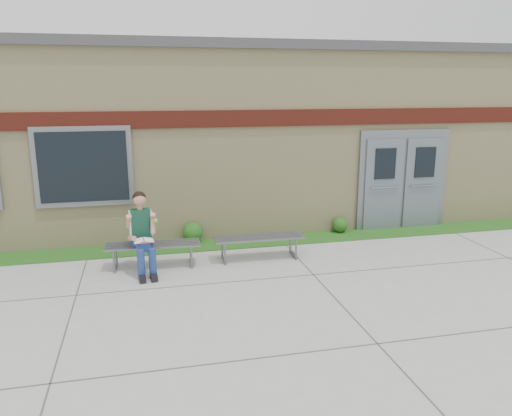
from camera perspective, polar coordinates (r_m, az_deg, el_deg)
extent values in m
plane|color=#9E9E99|center=(8.26, 1.11, -9.45)|extent=(80.00, 80.00, 0.00)
cube|color=#234612|center=(10.64, -2.29, -4.01)|extent=(16.00, 0.80, 0.02)
cube|color=beige|center=(13.55, -5.07, 8.39)|extent=(16.00, 6.00, 4.00)
cube|color=#3F3F42|center=(13.52, -5.26, 17.29)|extent=(16.20, 6.20, 0.20)
cube|color=maroon|center=(10.52, -2.80, 10.17)|extent=(16.00, 0.06, 0.35)
cube|color=slate|center=(10.50, -19.11, 4.49)|extent=(1.90, 0.08, 1.60)
cube|color=black|center=(10.46, -19.13, 4.45)|extent=(1.70, 0.04, 1.40)
cube|color=slate|center=(12.05, 16.38, 3.14)|extent=(2.20, 0.08, 2.30)
cube|color=slate|center=(11.79, 14.34, 2.55)|extent=(0.92, 0.06, 2.10)
cube|color=slate|center=(12.28, 18.50, 2.70)|extent=(0.92, 0.06, 2.10)
cube|color=slate|center=(9.36, -11.70, -4.12)|extent=(1.74, 0.57, 0.03)
cube|color=slate|center=(9.45, -15.81, -5.68)|extent=(0.07, 0.48, 0.39)
cube|color=slate|center=(9.46, -7.46, -5.23)|extent=(0.07, 0.48, 0.39)
cube|color=slate|center=(9.59, 0.34, -3.37)|extent=(1.73, 0.51, 0.03)
cube|color=slate|center=(9.54, -3.71, -4.98)|extent=(0.05, 0.48, 0.39)
cube|color=slate|center=(9.84, 4.26, -4.40)|extent=(0.05, 0.48, 0.39)
cube|color=navy|center=(9.28, -12.95, -3.66)|extent=(0.39, 0.30, 0.17)
cube|color=#0D321D|center=(9.17, -13.05, -1.68)|extent=(0.37, 0.25, 0.50)
sphere|color=tan|center=(9.05, -13.19, 0.96)|extent=(0.25, 0.25, 0.23)
sphere|color=black|center=(9.07, -13.21, 1.12)|extent=(0.26, 0.26, 0.24)
cylinder|color=navy|center=(9.00, -13.39, -4.10)|extent=(0.21, 0.47, 0.16)
cylinder|color=navy|center=(9.02, -12.15, -3.99)|extent=(0.21, 0.47, 0.16)
cylinder|color=navy|center=(8.84, -12.99, -6.33)|extent=(0.13, 0.13, 0.54)
cylinder|color=navy|center=(8.86, -11.72, -6.22)|extent=(0.13, 0.13, 0.54)
cube|color=black|center=(8.85, -12.86, -7.81)|extent=(0.14, 0.29, 0.11)
cube|color=black|center=(8.87, -11.59, -7.70)|extent=(0.14, 0.29, 0.11)
cylinder|color=tan|center=(9.07, -14.33, -1.49)|extent=(0.12, 0.25, 0.29)
cylinder|color=tan|center=(9.11, -11.73, -1.29)|extent=(0.12, 0.25, 0.29)
cube|color=white|center=(8.85, -12.72, -3.62)|extent=(0.36, 0.27, 0.02)
cube|color=#D24E75|center=(8.85, -12.72, -3.70)|extent=(0.36, 0.28, 0.01)
sphere|color=#70AF2E|center=(8.96, -11.41, -1.45)|extent=(0.09, 0.09, 0.09)
sphere|color=#234612|center=(10.70, -7.25, -2.77)|extent=(0.43, 0.43, 0.43)
sphere|color=#234612|center=(11.50, 9.56, -1.88)|extent=(0.34, 0.34, 0.34)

